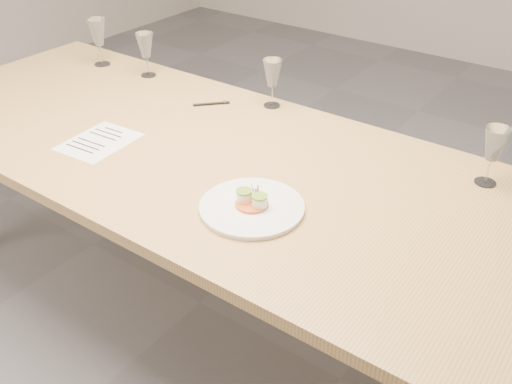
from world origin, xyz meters
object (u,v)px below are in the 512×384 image
Objects in this scene: dinner_plate at (252,206)px; recipe_sheet at (99,142)px; wine_glass_2 at (272,74)px; dining_table at (190,160)px; ballpoint_pen at (212,104)px; wine_glass_1 at (145,46)px; wine_glass_3 at (495,145)px; wine_glass_0 at (98,33)px.

recipe_sheet is (-0.68, 0.02, -0.01)m from dinner_plate.
recipe_sheet is 0.69m from wine_glass_2.
ballpoint_pen is at bearing 115.44° from dining_table.
wine_glass_1 reaches higher than wine_glass_3.
recipe_sheet is 1.43× the size of wine_glass_1.
wine_glass_0 is at bearing -174.55° from wine_glass_1.
wine_glass_0 is (-0.83, 0.35, 0.21)m from dining_table.
recipe_sheet is at bearing 178.02° from dinner_plate.
wine_glass_0 is at bearing -174.91° from wine_glass_2.
dining_table is 12.84× the size of wine_glass_3.
dinner_plate is (0.42, -0.20, 0.08)m from dining_table.
dining_table is 21.47× the size of ballpoint_pen.
dinner_plate is at bearing -6.00° from recipe_sheet.
wine_glass_3 is (0.91, 0.34, 0.20)m from dining_table.
wine_glass_1 is at bearing 149.84° from dinner_plate.
wine_glass_0 reaches higher than wine_glass_1.
wine_glass_1 is 0.62m from wine_glass_2.
wine_glass_2 is 1.00× the size of wine_glass_3.
wine_glass_1 is at bearing -175.07° from wine_glass_2.
wine_glass_3 is at bearing 19.65° from recipe_sheet.
wine_glass_3 is (0.86, -0.09, -0.00)m from wine_glass_2.
wine_glass_1 reaches higher than dining_table.
wine_glass_1 is (-0.98, 0.57, 0.12)m from dinner_plate.
dinner_plate is at bearing -87.79° from ballpoint_pen.
ballpoint_pen is 1.06m from wine_glass_3.
recipe_sheet is 0.64m from wine_glass_1.
wine_glass_0 is 0.27m from wine_glass_1.
ballpoint_pen is 0.45m from wine_glass_1.
dinner_plate is 2.70× the size of ballpoint_pen.
dinner_plate is 1.37m from wine_glass_0.
wine_glass_0 is (-0.69, 0.05, 0.14)m from ballpoint_pen.
wine_glass_3 reaches higher than dinner_plate.
ballpoint_pen is at bearing -177.55° from wine_glass_3.
ballpoint_pen reaches higher than dining_table.
dinner_plate reaches higher than dining_table.
recipe_sheet is at bearing -60.92° from wine_glass_1.
wine_glass_0 is at bearing 157.31° from dining_table.
wine_glass_2 and wine_glass_3 have the same top height.
dining_table is at bearing -97.53° from wine_glass_2.
dining_table is 8.93× the size of recipe_sheet.
dining_table is 0.48m from wine_glass_2.
wine_glass_2 is (0.06, 0.43, 0.20)m from dining_table.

